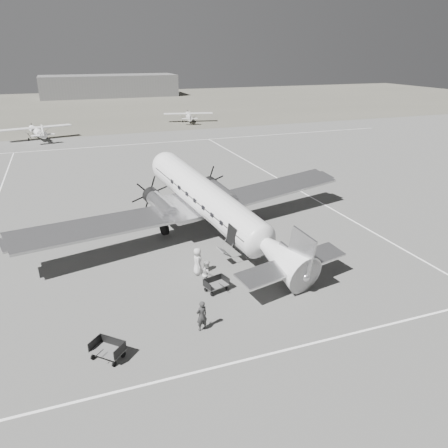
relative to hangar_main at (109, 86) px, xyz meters
The scene contains 14 objects.
ground 120.15m from the hangar_main, 92.39° to the right, with size 260.00×260.00×0.00m, color slate.
taxi_line_near 134.13m from the hangar_main, 92.14° to the right, with size 60.00×0.15×0.01m, color white.
taxi_line_right 120.25m from the hangar_main, 86.66° to the right, with size 0.15×80.00×0.01m, color white.
taxi_line_horizon 80.22m from the hangar_main, 93.58° to the right, with size 90.00×0.15×0.01m, color white.
grass_infield 25.71m from the hangar_main, 101.31° to the right, with size 260.00×90.00×0.01m, color #5B584C.
hangar_main is the anchor object (origin of this frame).
dc3_airliner 120.30m from the hangar_main, 92.75° to the right, with size 29.32×20.35×5.59m, color #B1B1B3, non-canonical shape.
light_plane_left 73.66m from the hangar_main, 105.67° to the right, with size 11.50×9.33×2.39m, color silver, non-canonical shape.
light_plane_right 61.67m from the hangar_main, 81.68° to the right, with size 10.20×8.27×2.12m, color silver, non-canonical shape.
baggage_cart_near 127.66m from the hangar_main, 93.68° to the right, with size 1.51×1.07×0.85m, color #5A5A5A, non-canonical shape.
baggage_cart_far 132.48m from the hangar_main, 96.60° to the right, with size 1.63×1.15×0.92m, color #5A5A5A, non-canonical shape.
ground_crew 131.34m from the hangar_main, 94.48° to the right, with size 0.64×0.42×1.75m, color #2B2B2B.
ramp_agent 126.91m from the hangar_main, 93.86° to the right, with size 0.87×0.68×1.79m, color beige.
passenger 125.16m from the hangar_main, 93.96° to the right, with size 0.92×0.60×1.87m, color beige.
Camera 1 is at (-10.92, -29.71, 13.92)m, focal length 35.00 mm.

